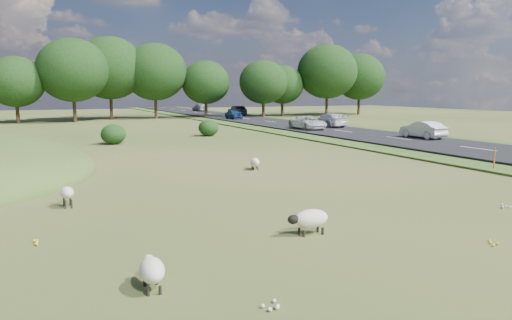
# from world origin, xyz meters

# --- Properties ---
(ground) EXTENTS (160.00, 160.00, 0.00)m
(ground) POSITION_xyz_m (0.00, 20.00, 0.00)
(ground) COLOR #305019
(ground) RESTS_ON ground
(road) EXTENTS (8.00, 150.00, 0.25)m
(road) POSITION_xyz_m (20.00, 30.00, 0.12)
(road) COLOR black
(road) RESTS_ON ground
(treeline) EXTENTS (96.28, 14.66, 11.70)m
(treeline) POSITION_xyz_m (-1.06, 55.44, 6.57)
(treeline) COLOR black
(treeline) RESTS_ON ground
(shrubs) EXTENTS (25.48, 8.07, 1.55)m
(shrubs) POSITION_xyz_m (-3.79, 26.26, 0.76)
(shrubs) COLOR black
(shrubs) RESTS_ON ground
(marker_post) EXTENTS (0.06, 0.06, 1.20)m
(marker_post) POSITION_xyz_m (14.42, 1.94, 0.60)
(marker_post) COLOR #D8590C
(marker_post) RESTS_ON ground
(sheep_0) EXTENTS (0.60, 1.19, 0.67)m
(sheep_0) POSITION_xyz_m (-4.93, -6.30, 0.42)
(sheep_0) COLOR beige
(sheep_0) RESTS_ON ground
(sheep_1) EXTENTS (0.47, 1.02, 0.74)m
(sheep_1) POSITION_xyz_m (-6.05, 2.25, 0.51)
(sheep_1) COLOR beige
(sheep_1) RESTS_ON ground
(sheep_2) EXTENTS (0.69, 1.12, 0.62)m
(sheep_2) POSITION_xyz_m (3.39, 7.25, 0.39)
(sheep_2) COLOR beige
(sheep_2) RESTS_ON ground
(sheep_3) EXTENTS (1.27, 0.56, 0.74)m
(sheep_3) POSITION_xyz_m (0.04, -4.18, 0.46)
(sheep_3) COLOR beige
(sheep_3) RESTS_ON ground
(car_0) EXTENTS (1.48, 3.67, 1.25)m
(car_0) POSITION_xyz_m (18.10, 47.74, 0.88)
(car_0) COLOR navy
(car_0) RESTS_ON road
(car_2) EXTENTS (2.00, 4.92, 1.43)m
(car_2) POSITION_xyz_m (21.90, 29.46, 0.96)
(car_2) COLOR silver
(car_2) RESTS_ON road
(car_3) EXTENTS (1.45, 4.16, 1.37)m
(car_3) POSITION_xyz_m (21.90, 15.31, 0.94)
(car_3) COLOR white
(car_3) RESTS_ON road
(car_4) EXTENTS (1.55, 4.45, 1.47)m
(car_4) POSITION_xyz_m (21.90, 55.99, 0.98)
(car_4) COLOR black
(car_4) RESTS_ON road
(car_5) EXTENTS (1.95, 4.80, 1.39)m
(car_5) POSITION_xyz_m (21.90, 74.91, 0.95)
(car_5) COLOR #97989E
(car_5) RESTS_ON road
(car_6) EXTENTS (2.18, 4.73, 1.32)m
(car_6) POSITION_xyz_m (18.10, 27.43, 0.91)
(car_6) COLOR white
(car_6) RESTS_ON road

